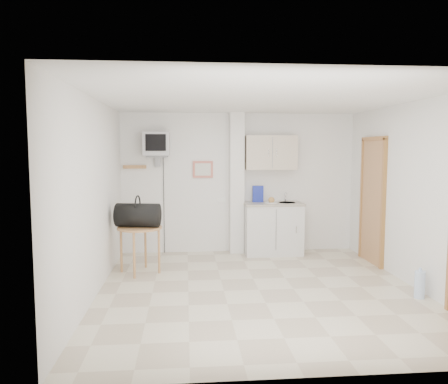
{
  "coord_description": "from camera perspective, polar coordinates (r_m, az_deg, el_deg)",
  "views": [
    {
      "loc": [
        -0.95,
        -5.57,
        1.85
      ],
      "look_at": [
        -0.41,
        0.6,
        1.25
      ],
      "focal_mm": 35.0,
      "sensor_mm": 36.0,
      "label": 1
    }
  ],
  "objects": [
    {
      "name": "duffel_bag",
      "position": [
        6.64,
        -11.19,
        -2.95
      ],
      "size": [
        0.69,
        0.46,
        0.48
      ],
      "rotation": [
        0.0,
        0.0,
        -0.18
      ],
      "color": "black",
      "rests_on": "round_table"
    },
    {
      "name": "room_envelope",
      "position": [
        5.79,
        6.89,
        2.4
      ],
      "size": [
        4.24,
        4.54,
        2.55
      ],
      "color": "white",
      "rests_on": "ground"
    },
    {
      "name": "crt_television",
      "position": [
        7.61,
        -8.8,
        6.12
      ],
      "size": [
        0.44,
        0.45,
        2.15
      ],
      "color": "slate",
      "rests_on": "ground"
    },
    {
      "name": "kitchenette",
      "position": [
        7.8,
        6.33,
        -2.2
      ],
      "size": [
        1.03,
        0.58,
        2.1
      ],
      "color": "silver",
      "rests_on": "ground"
    },
    {
      "name": "water_bottle",
      "position": [
        6.09,
        24.19,
        -10.95
      ],
      "size": [
        0.13,
        0.13,
        0.39
      ],
      "color": "#B9D3FA",
      "rests_on": "ground"
    },
    {
      "name": "round_table",
      "position": [
        6.68,
        -10.95,
        -5.23
      ],
      "size": [
        0.66,
        0.66,
        0.7
      ],
      "rotation": [
        0.0,
        0.0,
        -0.19
      ],
      "color": "#AA7348",
      "rests_on": "ground"
    },
    {
      "name": "ground",
      "position": [
        5.95,
        4.58,
        -12.61
      ],
      "size": [
        4.5,
        4.5,
        0.0
      ],
      "primitive_type": "plane",
      "color": "beige",
      "rests_on": "ground"
    }
  ]
}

